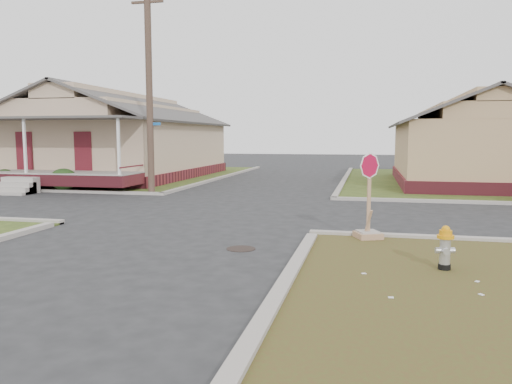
# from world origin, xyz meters

# --- Properties ---
(ground) EXTENTS (120.00, 120.00, 0.00)m
(ground) POSITION_xyz_m (0.00, 0.00, 0.00)
(ground) COLOR #252527
(ground) RESTS_ON ground
(verge_far_left) EXTENTS (19.00, 19.00, 0.05)m
(verge_far_left) POSITION_xyz_m (-13.00, 18.00, 0.03)
(verge_far_left) COLOR #304017
(verge_far_left) RESTS_ON ground
(curbs) EXTENTS (80.00, 40.00, 0.12)m
(curbs) POSITION_xyz_m (0.00, 5.00, 0.00)
(curbs) COLOR #A39B93
(curbs) RESTS_ON ground
(manhole) EXTENTS (0.64, 0.64, 0.01)m
(manhole) POSITION_xyz_m (2.20, -0.50, 0.01)
(manhole) COLOR black
(manhole) RESTS_ON ground
(corner_house) EXTENTS (10.10, 15.50, 5.30)m
(corner_house) POSITION_xyz_m (-10.00, 16.68, 2.28)
(corner_house) COLOR maroon
(corner_house) RESTS_ON ground
(side_house_yellow) EXTENTS (7.60, 11.60, 4.70)m
(side_house_yellow) POSITION_xyz_m (10.00, 16.50, 2.19)
(side_house_yellow) COLOR maroon
(side_house_yellow) RESTS_ON ground
(utility_pole) EXTENTS (1.80, 0.28, 9.00)m
(utility_pole) POSITION_xyz_m (-4.20, 8.90, 4.66)
(utility_pole) COLOR #3F2C24
(utility_pole) RESTS_ON ground
(fire_hydrant) EXTENTS (0.30, 0.30, 0.81)m
(fire_hydrant) POSITION_xyz_m (6.29, -1.50, 0.50)
(fire_hydrant) COLOR black
(fire_hydrant) RESTS_ON ground
(stop_sign) EXTENTS (0.58, 0.57, 2.04)m
(stop_sign) POSITION_xyz_m (4.92, 1.09, 0.49)
(stop_sign) COLOR #A87E5B
(stop_sign) RESTS_ON ground
(hedge_left) EXTENTS (1.23, 1.01, 0.94)m
(hedge_left) POSITION_xyz_m (-12.03, 9.57, 0.52)
(hedge_left) COLOR #1E3914
(hedge_left) RESTS_ON verge_far_left
(hedge_right) EXTENTS (1.35, 1.11, 1.03)m
(hedge_right) POSITION_xyz_m (-8.40, 8.85, 0.57)
(hedge_right) COLOR #1E3914
(hedge_right) RESTS_ON verge_far_left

